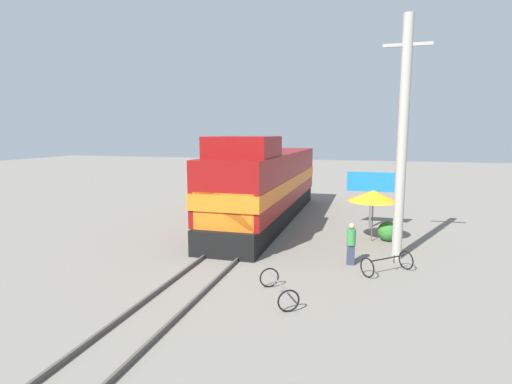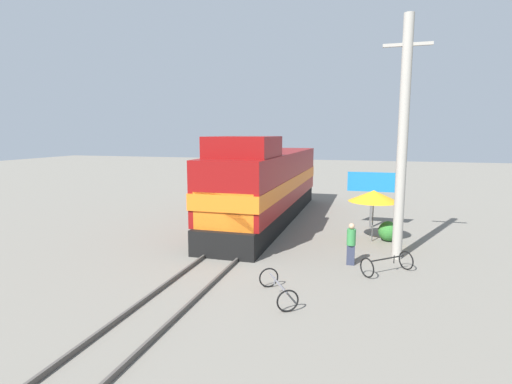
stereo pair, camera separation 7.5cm
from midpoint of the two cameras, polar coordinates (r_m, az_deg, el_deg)
name	(u,v)px [view 2 (the right image)]	position (r m, az deg, el deg)	size (l,w,h in m)	color
ground_plane	(238,245)	(18.25, -2.51, -7.64)	(120.00, 120.00, 0.00)	slate
rail_near	(223,243)	(18.47, -4.64, -7.22)	(0.08, 34.62, 0.15)	#4C4742
rail_far	(253,245)	(18.02, -0.33, -7.59)	(0.08, 34.62, 0.15)	#4C4742
locomotive	(267,185)	(22.68, 1.63, 1.00)	(3.10, 15.52, 4.90)	black
utility_pole	(403,139)	(16.70, 20.34, 7.08)	(1.80, 0.40, 9.49)	#9E998E
vendor_umbrella	(374,196)	(19.27, 16.57, -0.54)	(2.31, 2.31, 2.42)	#4C4C4C
billboard_sign	(372,185)	(22.05, 16.33, 0.93)	(2.54, 0.12, 2.99)	#595959
shrub_cluster	(388,231)	(19.87, 18.50, -5.33)	(0.95, 0.95, 0.95)	#2D722D
person_bystander	(351,242)	(15.87, 13.56, -7.02)	(0.34, 0.34, 1.64)	#2D3347
bicycle	(387,264)	(15.43, 18.36, -9.68)	(1.90, 1.81, 0.71)	black
bicycle_spare	(277,288)	(12.58, 3.27, -13.53)	(1.57, 2.02, 0.67)	black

